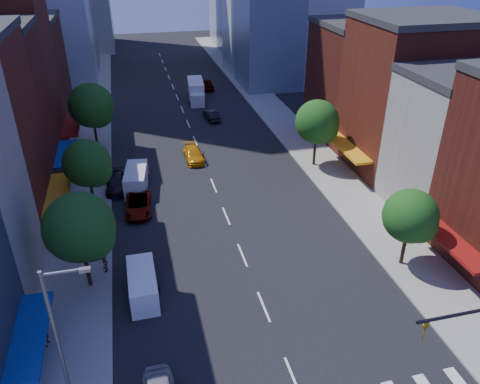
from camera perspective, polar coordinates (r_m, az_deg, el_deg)
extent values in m
plane|color=black|center=(28.85, 6.50, -21.60)|extent=(220.00, 220.00, 0.00)
cube|color=gray|center=(61.32, -17.76, 6.37)|extent=(5.00, 120.00, 0.15)
cube|color=gray|center=(64.21, 5.15, 8.66)|extent=(5.00, 120.00, 0.15)
cube|color=#4A1712|center=(67.27, -25.74, 12.66)|extent=(12.00, 10.00, 13.00)
cube|color=silver|center=(45.63, 25.95, 5.14)|extent=(12.00, 8.00, 12.00)
cube|color=#5A1F15|center=(51.88, 20.37, 10.69)|extent=(12.00, 10.00, 15.00)
cube|color=#4A1712|center=(60.34, 15.15, 12.88)|extent=(12.00, 10.00, 13.00)
imported|color=gold|center=(22.54, 21.59, -15.48)|extent=(0.22, 0.18, 1.10)
cylinder|color=slate|center=(25.53, -21.26, -16.97)|extent=(0.20, 0.20, 9.00)
cylinder|color=slate|center=(22.61, -20.68, -9.09)|extent=(2.00, 0.14, 0.14)
cube|color=slate|center=(22.51, -18.38, -8.98)|extent=(0.50, 0.25, 0.18)
cylinder|color=black|center=(34.67, -18.24, -8.16)|extent=(0.28, 0.28, 3.92)
sphere|color=#194012|center=(33.06, -19.01, -4.07)|extent=(4.80, 4.80, 4.80)
sphere|color=#194012|center=(33.10, -17.82, -5.26)|extent=(3.36, 3.36, 3.36)
cylinder|color=black|center=(44.09, -17.63, 0.16)|extent=(0.28, 0.28, 3.64)
sphere|color=#194012|center=(42.91, -18.16, 3.36)|extent=(4.20, 4.20, 4.20)
sphere|color=#194012|center=(42.85, -17.25, 2.50)|extent=(2.94, 2.94, 2.94)
cylinder|color=black|center=(56.74, -17.22, 7.03)|extent=(0.28, 0.28, 4.20)
sphere|color=#194012|center=(55.71, -17.69, 10.03)|extent=(5.00, 5.00, 5.00)
sphere|color=#194012|center=(55.62, -16.97, 9.28)|extent=(3.50, 3.50, 3.50)
cylinder|color=black|center=(37.27, 19.40, -6.07)|extent=(0.28, 0.28, 3.36)
sphere|color=#194012|center=(35.95, 20.05, -2.76)|extent=(4.00, 4.00, 4.00)
sphere|color=#194012|center=(36.37, 20.93, -3.68)|extent=(2.80, 2.80, 2.80)
cylinder|color=black|center=(50.99, 9.12, 5.35)|extent=(0.28, 0.28, 3.92)
sphere|color=#194012|center=(49.91, 9.38, 8.45)|extent=(4.60, 4.60, 4.60)
sphere|color=#194012|center=(50.12, 10.08, 7.62)|extent=(3.22, 3.22, 3.22)
imported|color=black|center=(35.11, -11.34, -9.51)|extent=(1.68, 4.24, 1.37)
imported|color=#999999|center=(43.34, -12.30, -1.58)|extent=(2.54, 4.97, 1.34)
imported|color=black|center=(47.66, -14.89, 1.05)|extent=(2.05, 4.73, 1.35)
cube|color=white|center=(33.56, -11.78, -11.01)|extent=(1.93, 4.68, 1.96)
cube|color=black|center=(32.02, -11.59, -12.61)|extent=(1.74, 0.96, 0.84)
cylinder|color=black|center=(32.80, -12.95, -13.80)|extent=(0.24, 0.71, 0.71)
cylinder|color=black|center=(32.78, -9.96, -13.43)|extent=(0.24, 0.71, 0.71)
cylinder|color=black|center=(35.22, -13.24, -10.37)|extent=(0.24, 0.71, 0.71)
cylinder|color=black|center=(35.21, -10.49, -10.03)|extent=(0.24, 0.71, 0.71)
cube|color=silver|center=(47.12, -12.52, 1.53)|extent=(2.63, 5.20, 2.09)
cube|color=black|center=(45.32, -12.76, 0.77)|extent=(1.96, 1.23, 0.90)
cylinder|color=black|center=(46.08, -13.71, -0.27)|extent=(0.35, 0.78, 0.76)
cylinder|color=black|center=(45.85, -11.50, -0.15)|extent=(0.35, 0.78, 0.76)
cylinder|color=black|center=(49.05, -13.31, 1.65)|extent=(0.35, 0.78, 0.76)
cylinder|color=black|center=(48.84, -11.23, 1.77)|extent=(0.35, 0.78, 0.76)
imported|color=orange|center=(52.53, -5.68, 4.61)|extent=(1.98, 4.71, 1.36)
imported|color=black|center=(64.34, -3.50, 9.32)|extent=(1.92, 4.18, 1.33)
imported|color=#999999|center=(78.28, -4.10, 12.98)|extent=(1.88, 4.64, 1.58)
cube|color=silver|center=(72.76, -5.41, 12.26)|extent=(2.80, 6.22, 2.97)
cube|color=silver|center=(69.53, -5.21, 11.08)|extent=(2.19, 1.86, 1.86)
cylinder|color=black|center=(70.38, -6.07, 10.74)|extent=(0.36, 0.86, 0.83)
cylinder|color=black|center=(70.47, -4.39, 10.84)|extent=(0.36, 0.86, 0.83)
cylinder|color=black|center=(74.36, -6.23, 11.73)|extent=(0.36, 0.86, 0.83)
cylinder|color=black|center=(74.45, -4.63, 11.82)|extent=(0.36, 0.86, 0.83)
imported|color=#999999|center=(31.72, -22.76, -15.52)|extent=(0.60, 0.79, 1.94)
imported|color=#999999|center=(36.31, -16.30, -8.21)|extent=(0.70, 0.85, 1.63)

